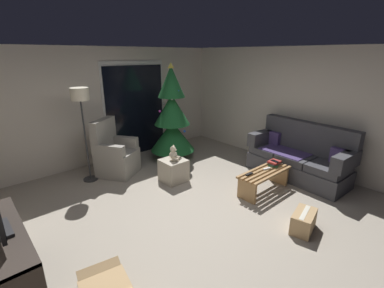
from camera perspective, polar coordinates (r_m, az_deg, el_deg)
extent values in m
plane|color=#9E9384|center=(4.35, 2.24, -14.07)|extent=(7.00, 7.00, 0.00)
cube|color=beige|center=(6.33, -17.30, 7.80)|extent=(5.72, 0.12, 2.50)
cube|color=beige|center=(6.11, 22.32, 6.89)|extent=(0.12, 6.00, 2.50)
cube|color=silver|center=(6.57, -11.89, 7.28)|extent=(1.60, 0.02, 2.20)
cube|color=black|center=(6.57, -11.78, 6.83)|extent=(1.50, 0.02, 2.10)
cube|color=#3D3D42|center=(5.75, 21.21, -4.99)|extent=(0.86, 1.94, 0.34)
cube|color=#3D3D42|center=(5.39, 27.02, -4.59)|extent=(0.71, 0.63, 0.14)
cube|color=#3D3D42|center=(5.64, 21.39, -2.81)|extent=(0.71, 0.63, 0.14)
cube|color=#3D3D42|center=(5.95, 16.30, -1.17)|extent=(0.71, 0.63, 0.14)
cube|color=#3D3D42|center=(5.80, 23.44, 1.36)|extent=(0.30, 1.91, 0.60)
cube|color=#3D3D42|center=(5.26, 29.88, -3.17)|extent=(0.77, 0.24, 0.28)
cube|color=#3D3D42|center=(6.04, 14.68, 1.36)|extent=(0.77, 0.24, 0.28)
cube|color=#47386B|center=(5.72, 19.25, -1.44)|extent=(0.65, 0.93, 0.02)
cube|color=#47386B|center=(5.45, 28.90, -2.28)|extent=(0.14, 0.33, 0.28)
cube|color=#47386B|center=(6.07, 16.86, 1.26)|extent=(0.14, 0.33, 0.28)
cube|color=#9E7547|center=(4.84, 16.92, -6.36)|extent=(1.10, 0.05, 0.04)
cube|color=#9E7547|center=(4.88, 16.05, -6.06)|extent=(1.10, 0.05, 0.04)
cube|color=#9E7547|center=(4.92, 15.19, -5.76)|extent=(1.10, 0.05, 0.04)
cube|color=#9E7547|center=(4.96, 14.35, -5.47)|extent=(1.10, 0.05, 0.04)
cube|color=#9E7547|center=(5.01, 13.52, -5.17)|extent=(1.10, 0.05, 0.04)
cube|color=#9E7547|center=(4.64, 11.56, -9.72)|extent=(0.05, 0.36, 0.35)
cube|color=#9E7547|center=(5.38, 17.94, -6.13)|extent=(0.05, 0.36, 0.35)
cube|color=silver|center=(4.99, 15.60, -5.05)|extent=(0.16, 0.08, 0.02)
cube|color=black|center=(4.71, 12.05, -6.26)|extent=(0.16, 0.05, 0.02)
cube|color=#337042|center=(5.22, 17.13, -4.14)|extent=(0.26, 0.21, 0.03)
cube|color=#4C4C51|center=(5.20, 17.02, -3.89)|extent=(0.23, 0.23, 0.03)
cube|color=#A32D28|center=(5.18, 17.09, -3.62)|extent=(0.21, 0.18, 0.03)
cube|color=black|center=(5.15, 17.18, -3.49)|extent=(0.09, 0.15, 0.01)
cylinder|color=#4C1E19|center=(6.35, -4.06, -2.63)|extent=(0.36, 0.36, 0.10)
cylinder|color=brown|center=(6.31, -4.08, -1.70)|extent=(0.08, 0.08, 0.12)
cone|color=#195628|center=(6.19, -4.17, 1.75)|extent=(1.01, 1.01, 0.67)
cone|color=#195628|center=(6.04, -4.30, 7.32)|extent=(0.80, 0.80, 0.67)
cone|color=#195628|center=(5.95, -4.45, 13.11)|extent=(0.59, 0.59, 0.67)
sphere|color=white|center=(5.97, -2.41, 11.39)|extent=(0.06, 0.06, 0.06)
sphere|color=white|center=(5.76, -4.28, 9.54)|extent=(0.06, 0.06, 0.06)
sphere|color=white|center=(6.24, -5.99, 8.51)|extent=(0.06, 0.06, 0.06)
sphere|color=white|center=(6.42, -1.42, 3.64)|extent=(0.06, 0.06, 0.06)
sphere|color=blue|center=(5.83, -2.98, 11.18)|extent=(0.06, 0.06, 0.06)
sphere|color=white|center=(6.38, -3.26, 6.57)|extent=(0.06, 0.06, 0.06)
sphere|color=#B233A5|center=(5.89, -6.83, 6.93)|extent=(0.06, 0.06, 0.06)
sphere|color=blue|center=(5.85, -1.60, 2.73)|extent=(0.06, 0.06, 0.06)
cone|color=#EAD14C|center=(5.93, -4.53, 16.34)|extent=(0.14, 0.14, 0.12)
cube|color=gray|center=(5.72, -15.32, -4.63)|extent=(0.94, 0.94, 0.31)
cube|color=gray|center=(5.63, -15.53, -2.34)|extent=(0.94, 0.94, 0.18)
cube|color=gray|center=(5.64, -18.26, 1.84)|extent=(0.66, 0.51, 0.64)
cube|color=gray|center=(5.78, -14.16, 0.44)|extent=(0.44, 0.56, 0.22)
cube|color=gray|center=(5.33, -17.01, -1.38)|extent=(0.44, 0.56, 0.22)
cylinder|color=#2D2D30|center=(5.68, -20.67, -6.95)|extent=(0.28, 0.28, 0.02)
cylinder|color=#2D2D30|center=(5.41, -21.62, 0.62)|extent=(0.03, 0.03, 1.55)
cylinder|color=beige|center=(5.22, -22.76, 9.78)|extent=(0.32, 0.32, 0.22)
cube|color=black|center=(3.43, -34.54, -20.22)|extent=(0.40, 0.04, 0.72)
cube|color=black|center=(3.43, -34.54, -20.22)|extent=(0.40, 1.33, 0.04)
cube|color=#B2A893|center=(5.21, -3.95, -5.59)|extent=(0.44, 0.44, 0.43)
cylinder|color=beige|center=(5.14, -3.20, -2.91)|extent=(0.11, 0.13, 0.06)
cylinder|color=beige|center=(5.05, -3.54, -3.31)|extent=(0.11, 0.13, 0.06)
sphere|color=beige|center=(5.09, -4.03, -2.34)|extent=(0.15, 0.15, 0.15)
sphere|color=beige|center=(5.05, -4.06, -1.08)|extent=(0.11, 0.11, 0.11)
sphere|color=#F4E5C1|center=(5.03, -3.52, -1.23)|extent=(0.04, 0.04, 0.04)
sphere|color=beige|center=(5.06, -3.94, -0.44)|extent=(0.04, 0.04, 0.04)
sphere|color=beige|center=(5.00, -4.21, -0.71)|extent=(0.04, 0.04, 0.04)
sphere|color=beige|center=(5.14, -3.57, -1.98)|extent=(0.06, 0.06, 0.06)
sphere|color=beige|center=(5.01, -4.07, -2.53)|extent=(0.06, 0.06, 0.06)
cube|color=tan|center=(4.18, 22.60, -14.91)|extent=(0.51, 0.36, 0.28)
cube|color=beige|center=(4.11, 22.84, -13.26)|extent=(0.42, 0.16, 0.00)
cube|color=tan|center=(3.13, -19.16, -23.63)|extent=(0.43, 0.16, 0.06)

